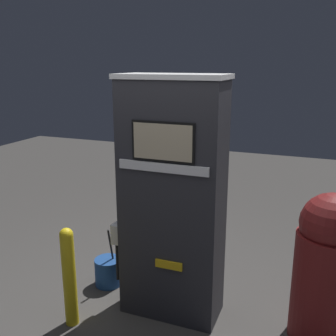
{
  "coord_description": "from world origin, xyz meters",
  "views": [
    {
      "loc": [
        1.13,
        -2.76,
        2.21
      ],
      "look_at": [
        0.0,
        0.11,
        1.38
      ],
      "focal_mm": 42.0,
      "sensor_mm": 36.0,
      "label": 1
    }
  ],
  "objects": [
    {
      "name": "squeegee_bucket",
      "position": [
        -0.76,
        0.37,
        0.14
      ],
      "size": [
        0.27,
        0.27,
        0.62
      ],
      "color": "#1E478C",
      "rests_on": "ground_plane"
    },
    {
      "name": "ground_plane",
      "position": [
        0.0,
        0.0,
        0.0
      ],
      "size": [
        14.0,
        14.0,
        0.0
      ],
      "primitive_type": "plane",
      "color": "#423F3D"
    },
    {
      "name": "gas_pump",
      "position": [
        -0.0,
        0.21,
        1.07
      ],
      "size": [
        0.97,
        0.46,
        2.13
      ],
      "color": "#28282D",
      "rests_on": "ground_plane"
    },
    {
      "name": "trash_bin",
      "position": [
        1.28,
        0.31,
        0.64
      ],
      "size": [
        0.52,
        0.52,
        1.26
      ],
      "color": "maroon",
      "rests_on": "ground_plane"
    },
    {
      "name": "safety_bollard",
      "position": [
        -0.75,
        -0.3,
        0.47
      ],
      "size": [
        0.11,
        0.11,
        0.9
      ],
      "color": "yellow",
      "rests_on": "ground_plane"
    }
  ]
}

